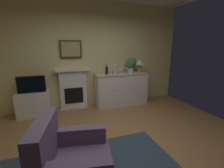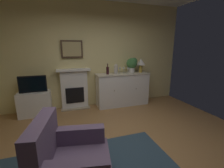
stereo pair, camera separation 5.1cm
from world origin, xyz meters
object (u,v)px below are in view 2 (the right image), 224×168
object	(u,v)px
fireplace_unit	(74,89)
vase_decorative	(116,69)
wine_bottle	(108,70)
wine_glass_right	(128,69)
tv_cabinet	(35,103)
sideboard_cabinet	(122,89)
wine_glass_center	(124,69)
table_lamp	(141,63)
tv_set	(33,84)
framed_picture	(72,49)
wine_glass_left	(120,69)
potted_plant_small	(132,64)
armchair	(69,162)

from	to	relation	value
fireplace_unit	vase_decorative	distance (m)	1.26
wine_bottle	wine_glass_right	xyz separation A→B (m)	(0.59, -0.03, 0.01)
tv_cabinet	wine_bottle	bearing A→B (deg)	-0.64
sideboard_cabinet	wine_glass_right	world-z (taller)	wine_glass_right
fireplace_unit	wine_glass_center	size ratio (longest dim) A/B	6.67
table_lamp	tv_set	size ratio (longest dim) A/B	0.65
framed_picture	wine_glass_center	bearing A→B (deg)	-8.35
wine_glass_left	potted_plant_small	distance (m)	0.40
framed_picture	wine_glass_right	world-z (taller)	framed_picture
tv_cabinet	fireplace_unit	bearing A→B (deg)	9.45
table_lamp	vase_decorative	xyz separation A→B (m)	(-0.79, -0.05, -0.14)
fireplace_unit	wine_glass_right	xyz separation A→B (m)	(1.49, -0.21, 0.51)
wine_bottle	armchair	size ratio (longest dim) A/B	0.31
sideboard_cabinet	table_lamp	xyz separation A→B (m)	(0.56, 0.00, 0.75)
fireplace_unit	framed_picture	distance (m)	1.06
fireplace_unit	tv_set	world-z (taller)	fireplace_unit
wine_bottle	tv_cabinet	distance (m)	2.01
wine_glass_right	vase_decorative	bearing A→B (deg)	-177.12
potted_plant_small	armchair	distance (m)	3.25
wine_glass_right	tv_cabinet	xyz separation A→B (m)	(-2.46, 0.05, -0.76)
wine_glass_left	wine_glass_center	distance (m)	0.11
sideboard_cabinet	wine_glass_left	xyz separation A→B (m)	(-0.07, 0.03, 0.59)
fireplace_unit	table_lamp	distance (m)	2.03
framed_picture	vase_decorative	size ratio (longest dim) A/B	1.96
framed_picture	sideboard_cabinet	distance (m)	1.77
wine_bottle	vase_decorative	bearing A→B (deg)	-11.20
wine_glass_left	sideboard_cabinet	bearing A→B (deg)	-22.99
sideboard_cabinet	wine_bottle	size ratio (longest dim) A/B	5.23
table_lamp	wine_bottle	distance (m)	1.03
fireplace_unit	wine_glass_center	xyz separation A→B (m)	(1.38, -0.16, 0.51)
potted_plant_small	sideboard_cabinet	bearing A→B (deg)	-171.59
fireplace_unit	framed_picture	bearing A→B (deg)	90.00
armchair	wine_glass_left	bearing A→B (deg)	57.59
framed_picture	wine_bottle	size ratio (longest dim) A/B	1.90
sideboard_cabinet	fireplace_unit	bearing A→B (deg)	172.48
table_lamp	wine_bottle	size ratio (longest dim) A/B	1.38
sideboard_cabinet	wine_glass_left	distance (m)	0.59
wine_glass_center	tv_set	bearing A→B (deg)	-179.31
sideboard_cabinet	wine_glass_right	distance (m)	0.61
wine_bottle	potted_plant_small	world-z (taller)	potted_plant_small
fireplace_unit	wine_glass_left	xyz separation A→B (m)	(1.27, -0.15, 0.51)
table_lamp	wine_glass_right	xyz separation A→B (m)	(-0.42, -0.03, -0.16)
fireplace_unit	tv_cabinet	world-z (taller)	fireplace_unit
framed_picture	sideboard_cabinet	xyz separation A→B (m)	(1.34, -0.22, -1.14)
sideboard_cabinet	potted_plant_small	world-z (taller)	potted_plant_small
fireplace_unit	framed_picture	xyz separation A→B (m)	(0.00, 0.05, 1.06)
framed_picture	sideboard_cabinet	size ratio (longest dim) A/B	0.36
fireplace_unit	tv_cabinet	distance (m)	1.02
table_lamp	wine_glass_center	bearing A→B (deg)	177.83
wine_glass_left	wine_glass_right	distance (m)	0.23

